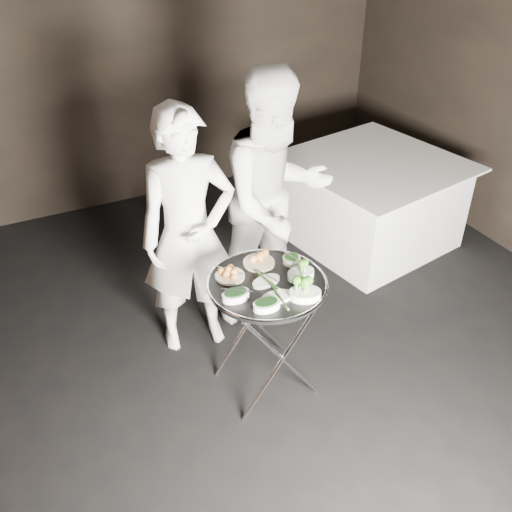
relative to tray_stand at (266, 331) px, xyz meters
name	(u,v)px	position (x,y,z in m)	size (l,w,h in m)	color
floor	(267,450)	(-0.23, -0.48, -0.49)	(6.00, 7.00, 0.05)	black
wall_back	(93,56)	(-0.23, 3.05, 1.03)	(6.00, 0.05, 3.00)	black
tray_stand	(266,331)	(0.00, 0.00, 0.00)	(0.57, 0.48, 0.83)	silver
serving_tray	(267,284)	(0.00, 0.00, 0.37)	(0.73, 0.73, 0.04)	black
potato_plate_a	(230,273)	(-0.18, 0.15, 0.41)	(0.18, 0.18, 0.07)	beige
potato_plate_b	(259,260)	(0.04, 0.20, 0.41)	(0.20, 0.20, 0.07)	beige
greens_bowl	(291,259)	(0.23, 0.12, 0.41)	(0.11, 0.11, 0.07)	white
asparagus_plate_a	(266,280)	(-0.01, 0.00, 0.40)	(0.21, 0.14, 0.04)	white
asparagus_plate_b	(278,296)	(-0.02, -0.16, 0.40)	(0.20, 0.13, 0.04)	white
spinach_bowl_a	(236,294)	(-0.23, -0.06, 0.41)	(0.17, 0.11, 0.07)	white
spinach_bowl_b	(267,304)	(-0.12, -0.22, 0.41)	(0.17, 0.11, 0.07)	white
broccoli_bowl_a	(301,273)	(0.21, -0.04, 0.41)	(0.18, 0.14, 0.07)	white
broccoli_bowl_b	(305,293)	(0.13, -0.23, 0.42)	(0.22, 0.20, 0.08)	white
serving_utensils	(264,269)	(0.02, 0.07, 0.43)	(0.58, 0.42, 0.01)	silver
waiter_left	(188,235)	(-0.25, 0.65, 0.42)	(0.65, 0.43, 1.78)	white
waiter_right	(276,200)	(0.44, 0.73, 0.48)	(0.92, 0.72, 1.90)	white
dining_table	(370,202)	(1.70, 1.23, -0.07)	(1.39, 1.39, 0.79)	white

